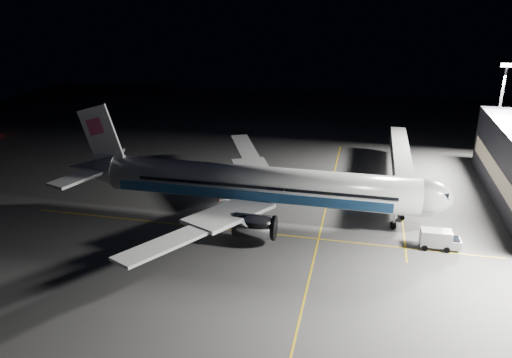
{
  "coord_description": "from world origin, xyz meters",
  "views": [
    {
      "loc": [
        15.41,
        -70.01,
        33.56
      ],
      "look_at": [
        -0.62,
        0.21,
        6.0
      ],
      "focal_mm": 35.0,
      "sensor_mm": 36.0,
      "label": 1
    }
  ],
  "objects_px": {
    "jet_bridge": "(401,162)",
    "baggage_tug": "(240,188)",
    "safety_cone_c": "(223,193)",
    "service_truck": "(439,239)",
    "safety_cone_b": "(264,181)",
    "floodlight_mast_north": "(500,107)",
    "safety_cone_a": "(219,199)",
    "airliner": "(253,184)"
  },
  "relations": [
    {
      "from": "airliner",
      "to": "safety_cone_b",
      "type": "height_order",
      "value": "airliner"
    },
    {
      "from": "safety_cone_b",
      "to": "jet_bridge",
      "type": "bearing_deg",
      "value": 9.56
    },
    {
      "from": "service_truck",
      "to": "floodlight_mast_north",
      "type": "bearing_deg",
      "value": 68.09
    },
    {
      "from": "airliner",
      "to": "service_truck",
      "type": "bearing_deg",
      "value": -10.46
    },
    {
      "from": "baggage_tug",
      "to": "safety_cone_b",
      "type": "distance_m",
      "value": 6.35
    },
    {
      "from": "floodlight_mast_north",
      "to": "safety_cone_c",
      "type": "bearing_deg",
      "value": -152.37
    },
    {
      "from": "safety_cone_c",
      "to": "jet_bridge",
      "type": "bearing_deg",
      "value": 20.46
    },
    {
      "from": "floodlight_mast_north",
      "to": "safety_cone_b",
      "type": "height_order",
      "value": "floodlight_mast_north"
    },
    {
      "from": "jet_bridge",
      "to": "safety_cone_a",
      "type": "relative_size",
      "value": 67.08
    },
    {
      "from": "baggage_tug",
      "to": "safety_cone_b",
      "type": "relative_size",
      "value": 5.36
    },
    {
      "from": "service_truck",
      "to": "safety_cone_b",
      "type": "bearing_deg",
      "value": 144.59
    },
    {
      "from": "jet_bridge",
      "to": "baggage_tug",
      "type": "xyz_separation_m",
      "value": [
        -27.35,
        -9.58,
        -3.71
      ]
    },
    {
      "from": "airliner",
      "to": "jet_bridge",
      "type": "bearing_deg",
      "value": 38.04
    },
    {
      "from": "service_truck",
      "to": "safety_cone_b",
      "type": "relative_size",
      "value": 9.65
    },
    {
      "from": "floodlight_mast_north",
      "to": "service_truck",
      "type": "bearing_deg",
      "value": -110.14
    },
    {
      "from": "jet_bridge",
      "to": "baggage_tug",
      "type": "height_order",
      "value": "jet_bridge"
    },
    {
      "from": "baggage_tug",
      "to": "safety_cone_a",
      "type": "relative_size",
      "value": 5.86
    },
    {
      "from": "safety_cone_b",
      "to": "baggage_tug",
      "type": "bearing_deg",
      "value": -119.59
    },
    {
      "from": "airliner",
      "to": "floodlight_mast_north",
      "type": "bearing_deg",
      "value": 37.91
    },
    {
      "from": "floodlight_mast_north",
      "to": "safety_cone_a",
      "type": "distance_m",
      "value": 56.83
    },
    {
      "from": "jet_bridge",
      "to": "service_truck",
      "type": "bearing_deg",
      "value": -79.21
    },
    {
      "from": "airliner",
      "to": "safety_cone_a",
      "type": "bearing_deg",
      "value": 149.82
    },
    {
      "from": "jet_bridge",
      "to": "safety_cone_a",
      "type": "xyz_separation_m",
      "value": [
        -29.96,
        -14.06,
        -4.33
      ]
    },
    {
      "from": "baggage_tug",
      "to": "safety_cone_a",
      "type": "height_order",
      "value": "baggage_tug"
    },
    {
      "from": "jet_bridge",
      "to": "floodlight_mast_north",
      "type": "bearing_deg",
      "value": 37.74
    },
    {
      "from": "jet_bridge",
      "to": "safety_cone_b",
      "type": "xyz_separation_m",
      "value": [
        -24.23,
        -4.08,
        -4.3
      ]
    },
    {
      "from": "floodlight_mast_north",
      "to": "safety_cone_c",
      "type": "height_order",
      "value": "floodlight_mast_north"
    },
    {
      "from": "airliner",
      "to": "safety_cone_a",
      "type": "distance_m",
      "value": 9.35
    },
    {
      "from": "jet_bridge",
      "to": "safety_cone_a",
      "type": "bearing_deg",
      "value": -154.86
    },
    {
      "from": "floodlight_mast_north",
      "to": "safety_cone_b",
      "type": "distance_m",
      "value": 47.47
    },
    {
      "from": "jet_bridge",
      "to": "floodlight_mast_north",
      "type": "xyz_separation_m",
      "value": [
        18.0,
        13.93,
        7.79
      ]
    },
    {
      "from": "service_truck",
      "to": "baggage_tug",
      "type": "bearing_deg",
      "value": 155.11
    },
    {
      "from": "jet_bridge",
      "to": "safety_cone_c",
      "type": "xyz_separation_m",
      "value": [
        -30.0,
        -11.19,
        -4.29
      ]
    },
    {
      "from": "floodlight_mast_north",
      "to": "safety_cone_c",
      "type": "distance_m",
      "value": 55.51
    },
    {
      "from": "jet_bridge",
      "to": "safety_cone_a",
      "type": "distance_m",
      "value": 33.37
    },
    {
      "from": "floodlight_mast_north",
      "to": "safety_cone_b",
      "type": "relative_size",
      "value": 36.92
    },
    {
      "from": "baggage_tug",
      "to": "safety_cone_c",
      "type": "bearing_deg",
      "value": -135.21
    },
    {
      "from": "service_truck",
      "to": "safety_cone_a",
      "type": "height_order",
      "value": "service_truck"
    },
    {
      "from": "safety_cone_b",
      "to": "safety_cone_c",
      "type": "xyz_separation_m",
      "value": [
        -5.77,
        -7.11,
        0.01
      ]
    },
    {
      "from": "jet_bridge",
      "to": "baggage_tug",
      "type": "bearing_deg",
      "value": -160.7
    },
    {
      "from": "service_truck",
      "to": "safety_cone_a",
      "type": "xyz_separation_m",
      "value": [
        -34.36,
        9.07,
        -1.2
      ]
    },
    {
      "from": "safety_cone_c",
      "to": "airliner",
      "type": "bearing_deg",
      "value": -44.74
    }
  ]
}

